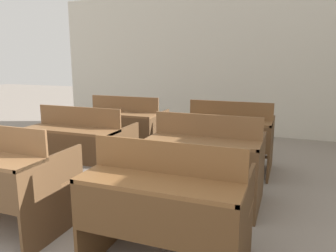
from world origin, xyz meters
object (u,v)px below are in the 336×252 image
at_px(bench_third_right, 229,136).
at_px(bench_second_left, 81,145).
at_px(bench_second_right, 207,159).
at_px(bench_front_right, 167,205).
at_px(bench_third_left, 126,127).
at_px(bench_front_left, 0,177).

bearing_deg(bench_third_right, bench_second_left, -144.02).
relative_size(bench_second_right, bench_third_right, 1.00).
bearing_deg(bench_third_right, bench_front_right, -90.56).
xyz_separation_m(bench_second_right, bench_third_right, (0.03, 1.13, 0.00)).
bearing_deg(bench_third_left, bench_front_left, -90.00).
xyz_separation_m(bench_front_right, bench_third_left, (-1.57, 2.33, 0.00)).
bearing_deg(bench_front_right, bench_second_right, 90.46).
bearing_deg(bench_front_left, bench_second_left, 88.77).
height_order(bench_third_left, bench_third_right, same).
xyz_separation_m(bench_front_left, bench_third_left, (0.00, 2.32, 0.00)).
xyz_separation_m(bench_second_right, bench_third_left, (-1.56, 1.16, 0.00)).
bearing_deg(bench_second_left, bench_front_right, -36.94).
bearing_deg(bench_second_left, bench_third_right, 35.98).
relative_size(bench_third_left, bench_third_right, 1.00).
height_order(bench_front_left, bench_third_right, same).
relative_size(bench_front_right, bench_second_left, 1.00).
bearing_deg(bench_third_left, bench_third_right, -0.97).
distance_m(bench_front_left, bench_second_left, 1.16).
distance_m(bench_second_left, bench_second_right, 1.54).
distance_m(bench_front_right, bench_third_right, 2.30).
distance_m(bench_front_left, bench_second_right, 1.95).
height_order(bench_front_right, bench_third_left, same).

